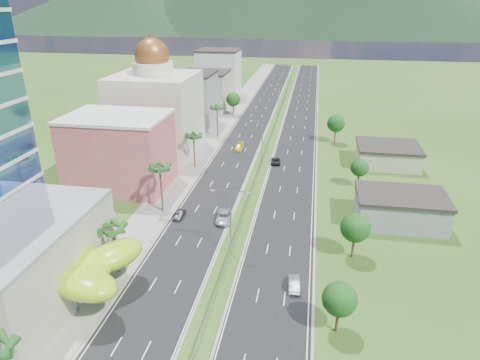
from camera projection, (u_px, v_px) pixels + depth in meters
The scene contains 32 objects.
ground at pixel (217, 291), 59.20m from camera, with size 500.00×500.00×0.00m, color #2D5119.
road_left at pixel (254, 120), 141.92m from camera, with size 11.00×260.00×0.04m, color black.
road_right at pixel (300, 122), 139.57m from camera, with size 11.00×260.00×0.04m, color black.
sidewalk_left at pixel (226, 119), 143.39m from camera, with size 7.00×260.00×0.12m, color gray.
median_guardrail at pixel (271, 135), 124.19m from camera, with size 0.10×216.06×0.76m.
streetlight_median_b at pixel (230, 215), 65.61m from camera, with size 6.04×0.25×11.00m.
streetlight_median_c at pixel (262, 138), 101.86m from camera, with size 6.04×0.25×11.00m.
streetlight_median_d at pixel (279, 98), 142.63m from camera, with size 6.04×0.25×11.00m.
streetlight_median_e at pixel (288, 75), 183.41m from camera, with size 6.04×0.25×11.00m.
lime_canopy at pixel (63, 263), 56.74m from camera, with size 18.00×15.00×7.40m.
pink_shophouse at pixel (119, 153), 89.63m from camera, with size 20.00×15.00×15.00m, color #C6515F.
domed_building at pixel (156, 109), 108.96m from camera, with size 20.00×20.00×28.70m.
midrise_grey at pixel (188, 101), 132.77m from camera, with size 16.00×15.00×16.00m, color gray.
midrise_beige at pixel (205, 91), 153.30m from camera, with size 16.00×15.00×13.00m, color #9D9782.
midrise_white at pixel (219, 74), 173.16m from camera, with size 16.00×15.00×18.00m, color silver.
shed_near at pixel (400, 210), 76.49m from camera, with size 15.00×10.00×5.00m, color gray.
shed_far at pixel (387, 156), 103.48m from camera, with size 14.00×12.00×4.40m, color #9D9782.
palm_tree_b at pixel (113, 230), 60.66m from camera, with size 3.60×3.60×8.10m.
palm_tree_c at pixel (160, 169), 78.22m from camera, with size 3.60×3.60×9.60m.
palm_tree_d at pixel (194, 137), 99.44m from camera, with size 3.60×3.60×8.60m.
palm_tree_e at pixel (217, 109), 121.79m from camera, with size 3.60×3.60×9.40m.
leafy_tree_lfar at pixel (233, 99), 145.52m from camera, with size 4.90×4.90×8.05m.
leafy_tree_ra at pixel (340, 299), 50.29m from camera, with size 4.20×4.20×6.90m.
leafy_tree_rb at pixel (355, 228), 65.07m from camera, with size 4.55×4.55×7.47m.
leafy_tree_rc at pixel (360, 168), 90.29m from camera, with size 3.85×3.85×6.33m.
leafy_tree_rd at pixel (336, 123), 117.62m from camera, with size 4.90×4.90×8.05m.
mountain_ridge at pixel (364, 36), 457.59m from camera, with size 860.00×140.00×90.00m, color black, non-canonical shape.
car_dark_left at pixel (180, 215), 78.72m from camera, with size 1.34×3.85×1.27m, color black.
car_silver_mid_left at pixel (224, 217), 77.52m from camera, with size 2.64×5.73×1.59m, color #ACB0B4.
car_yellow_far_left at pixel (239, 147), 114.17m from camera, with size 2.04×5.03×1.46m, color yellow.
car_silver_right at pixel (294, 283), 59.61m from camera, with size 1.51×4.32×1.42m, color #B5B7BD.
car_dark_far_right at pixel (276, 161), 104.70m from camera, with size 2.20×4.77×1.33m, color black.
Camera 1 is at (11.36, -47.12, 37.46)m, focal length 32.00 mm.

